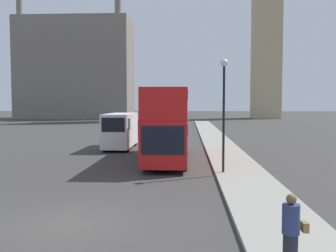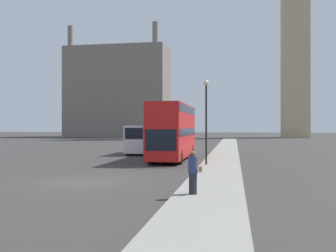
{
  "view_description": "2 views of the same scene",
  "coord_description": "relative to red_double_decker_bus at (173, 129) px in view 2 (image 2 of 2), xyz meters",
  "views": [
    {
      "loc": [
        3.61,
        -10.71,
        3.6
      ],
      "look_at": [
        2.49,
        11.03,
        2.24
      ],
      "focal_mm": 40.0,
      "sensor_mm": 36.0,
      "label": 1
    },
    {
      "loc": [
        7.24,
        -16.98,
        2.67
      ],
      "look_at": [
        0.4,
        21.57,
        2.71
      ],
      "focal_mm": 40.0,
      "sensor_mm": 36.0,
      "label": 2
    }
  ],
  "objects": [
    {
      "name": "street_lamp",
      "position": [
        2.99,
        -4.75,
        1.39
      ],
      "size": [
        0.36,
        0.36,
        5.58
      ],
      "color": "black",
      "rests_on": "sidewalk_strip"
    },
    {
      "name": "white_van",
      "position": [
        -4.05,
        5.69,
        -0.97
      ],
      "size": [
        1.98,
        5.85,
        2.74
      ],
      "color": "white",
      "rests_on": "ground_plane"
    },
    {
      "name": "sidewalk_strip",
      "position": [
        3.9,
        -12.57,
        -2.36
      ],
      "size": [
        2.64,
        120.0,
        0.15
      ],
      "color": "gray",
      "rests_on": "ground_plane"
    },
    {
      "name": "ground_plane",
      "position": [
        -2.42,
        -12.57,
        -2.44
      ],
      "size": [
        300.0,
        300.0,
        0.0
      ],
      "primitive_type": "plane",
      "color": "#383533"
    },
    {
      "name": "red_double_decker_bus",
      "position": [
        0.0,
        0.0,
        0.0
      ],
      "size": [
        2.45,
        10.35,
        4.37
      ],
      "color": "red",
      "rests_on": "ground_plane"
    },
    {
      "name": "pedestrian",
      "position": [
        3.31,
        -15.7,
        -1.49
      ],
      "size": [
        0.52,
        0.36,
        1.6
      ],
      "color": "#23232D",
      "rests_on": "sidewalk_strip"
    },
    {
      "name": "building_block_distant",
      "position": [
        -24.21,
        61.65,
        8.82
      ],
      "size": [
        25.1,
        11.61,
        27.37
      ],
      "color": "slate",
      "rests_on": "ground_plane"
    },
    {
      "name": "parked_sedan",
      "position": [
        -4.52,
        18.7,
        -1.7
      ],
      "size": [
        1.82,
        4.35,
        1.63
      ],
      "color": "navy",
      "rests_on": "ground_plane"
    }
  ]
}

